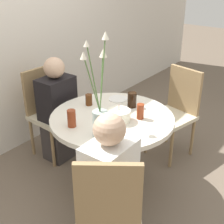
{
  "coord_description": "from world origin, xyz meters",
  "views": [
    {
      "loc": [
        -1.86,
        -1.4,
        1.88
      ],
      "look_at": [
        0.0,
        0.0,
        0.75
      ],
      "focal_mm": 50.0,
      "sensor_mm": 36.0,
      "label": 1
    }
  ],
  "objects_px": {
    "chair_left_flank": "(177,108)",
    "flower_vase": "(100,110)",
    "side_plate": "(118,99)",
    "drink_glass_0": "(89,100)",
    "chair_far_back": "(48,107)",
    "birthday_cake": "(119,116)",
    "drink_glass_3": "(140,111)",
    "drink_glass_1": "(72,118)",
    "person_woman": "(110,192)",
    "person_boy": "(58,113)",
    "chair_near_front": "(109,208)",
    "drink_glass_2": "(132,100)"
  },
  "relations": [
    {
      "from": "chair_left_flank",
      "to": "drink_glass_0",
      "type": "relative_size",
      "value": 9.08
    },
    {
      "from": "side_plate",
      "to": "drink_glass_3",
      "type": "height_order",
      "value": "drink_glass_3"
    },
    {
      "from": "chair_far_back",
      "to": "chair_near_front",
      "type": "height_order",
      "value": "same"
    },
    {
      "from": "person_boy",
      "to": "person_woman",
      "type": "relative_size",
      "value": 1.0
    },
    {
      "from": "chair_near_front",
      "to": "flower_vase",
      "type": "distance_m",
      "value": 0.69
    },
    {
      "from": "birthday_cake",
      "to": "flower_vase",
      "type": "distance_m",
      "value": 0.31
    },
    {
      "from": "drink_glass_1",
      "to": "person_woman",
      "type": "distance_m",
      "value": 0.67
    },
    {
      "from": "drink_glass_3",
      "to": "drink_glass_2",
      "type": "bearing_deg",
      "value": 50.48
    },
    {
      "from": "chair_left_flank",
      "to": "flower_vase",
      "type": "relative_size",
      "value": 1.24
    },
    {
      "from": "side_plate",
      "to": "person_woman",
      "type": "bearing_deg",
      "value": -146.86
    },
    {
      "from": "chair_far_back",
      "to": "birthday_cake",
      "type": "relative_size",
      "value": 4.86
    },
    {
      "from": "side_plate",
      "to": "drink_glass_2",
      "type": "relative_size",
      "value": 1.31
    },
    {
      "from": "flower_vase",
      "to": "drink_glass_2",
      "type": "xyz_separation_m",
      "value": [
        0.55,
        0.09,
        -0.14
      ]
    },
    {
      "from": "birthday_cake",
      "to": "side_plate",
      "type": "bearing_deg",
      "value": 36.93
    },
    {
      "from": "drink_glass_3",
      "to": "person_woman",
      "type": "height_order",
      "value": "person_woman"
    },
    {
      "from": "side_plate",
      "to": "drink_glass_1",
      "type": "bearing_deg",
      "value": -178.04
    },
    {
      "from": "flower_vase",
      "to": "person_woman",
      "type": "height_order",
      "value": "flower_vase"
    },
    {
      "from": "drink_glass_0",
      "to": "chair_far_back",
      "type": "bearing_deg",
      "value": 90.07
    },
    {
      "from": "drink_glass_1",
      "to": "drink_glass_3",
      "type": "bearing_deg",
      "value": -38.97
    },
    {
      "from": "chair_near_front",
      "to": "flower_vase",
      "type": "relative_size",
      "value": 1.24
    },
    {
      "from": "chair_near_front",
      "to": "person_woman",
      "type": "relative_size",
      "value": 0.85
    },
    {
      "from": "chair_left_flank",
      "to": "drink_glass_3",
      "type": "height_order",
      "value": "chair_left_flank"
    },
    {
      "from": "birthday_cake",
      "to": "drink_glass_3",
      "type": "height_order",
      "value": "birthday_cake"
    },
    {
      "from": "chair_near_front",
      "to": "birthday_cake",
      "type": "xyz_separation_m",
      "value": [
        0.68,
        0.42,
        0.23
      ]
    },
    {
      "from": "drink_glass_3",
      "to": "side_plate",
      "type": "bearing_deg",
      "value": 61.06
    },
    {
      "from": "drink_glass_1",
      "to": "drink_glass_0",
      "type": "bearing_deg",
      "value": 22.28
    },
    {
      "from": "drink_glass_3",
      "to": "chair_left_flank",
      "type": "bearing_deg",
      "value": 1.35
    },
    {
      "from": "chair_left_flank",
      "to": "drink_glass_3",
      "type": "xyz_separation_m",
      "value": [
        -0.74,
        -0.02,
        0.25
      ]
    },
    {
      "from": "chair_near_front",
      "to": "flower_vase",
      "type": "bearing_deg",
      "value": -81.81
    },
    {
      "from": "person_boy",
      "to": "person_woman",
      "type": "height_order",
      "value": "same"
    },
    {
      "from": "chair_far_back",
      "to": "drink_glass_0",
      "type": "relative_size",
      "value": 9.08
    },
    {
      "from": "drink_glass_1",
      "to": "drink_glass_2",
      "type": "relative_size",
      "value": 1.03
    },
    {
      "from": "chair_left_flank",
      "to": "drink_glass_2",
      "type": "bearing_deg",
      "value": -92.77
    },
    {
      "from": "chair_near_front",
      "to": "drink_glass_3",
      "type": "height_order",
      "value": "chair_near_front"
    },
    {
      "from": "chair_far_back",
      "to": "drink_glass_1",
      "type": "relative_size",
      "value": 6.59
    },
    {
      "from": "side_plate",
      "to": "drink_glass_0",
      "type": "xyz_separation_m",
      "value": [
        -0.26,
        0.14,
        0.05
      ]
    },
    {
      "from": "drink_glass_0",
      "to": "drink_glass_1",
      "type": "distance_m",
      "value": 0.42
    },
    {
      "from": "side_plate",
      "to": "drink_glass_3",
      "type": "relative_size",
      "value": 1.38
    },
    {
      "from": "chair_left_flank",
      "to": "person_boy",
      "type": "relative_size",
      "value": 0.85
    },
    {
      "from": "flower_vase",
      "to": "person_boy",
      "type": "height_order",
      "value": "flower_vase"
    },
    {
      "from": "birthday_cake",
      "to": "drink_glass_0",
      "type": "relative_size",
      "value": 1.87
    },
    {
      "from": "drink_glass_0",
      "to": "birthday_cake",
      "type": "bearing_deg",
      "value": -102.68
    },
    {
      "from": "chair_far_back",
      "to": "person_boy",
      "type": "relative_size",
      "value": 0.85
    },
    {
      "from": "chair_near_front",
      "to": "person_woman",
      "type": "height_order",
      "value": "person_woman"
    },
    {
      "from": "chair_near_front",
      "to": "flower_vase",
      "type": "xyz_separation_m",
      "value": [
        0.41,
        0.4,
        0.39
      ]
    },
    {
      "from": "chair_left_flank",
      "to": "flower_vase",
      "type": "xyz_separation_m",
      "value": [
        -1.15,
        0.08,
        0.39
      ]
    },
    {
      "from": "birthday_cake",
      "to": "chair_far_back",
      "type": "bearing_deg",
      "value": 84.75
    },
    {
      "from": "side_plate",
      "to": "drink_glass_1",
      "type": "height_order",
      "value": "drink_glass_1"
    },
    {
      "from": "drink_glass_0",
      "to": "drink_glass_3",
      "type": "bearing_deg",
      "value": -84.47
    },
    {
      "from": "side_plate",
      "to": "drink_glass_3",
      "type": "distance_m",
      "value": 0.43
    }
  ]
}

